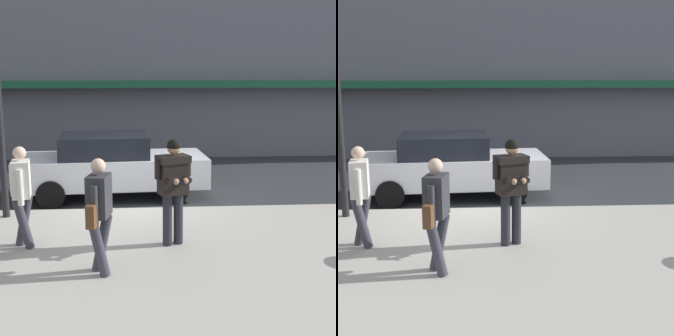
% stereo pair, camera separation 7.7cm
% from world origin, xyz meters
% --- Properties ---
extents(ground_plane, '(80.00, 80.00, 0.00)m').
position_xyz_m(ground_plane, '(0.00, 0.00, 0.00)').
color(ground_plane, '#2B2D30').
extents(sidewalk, '(32.00, 5.30, 0.14)m').
position_xyz_m(sidewalk, '(1.00, -2.85, 0.07)').
color(sidewalk, '#A8A399').
rests_on(sidewalk, ground).
extents(curb_paint_line, '(28.00, 0.12, 0.01)m').
position_xyz_m(curb_paint_line, '(1.00, 0.05, 0.00)').
color(curb_paint_line, silver).
rests_on(curb_paint_line, ground).
extents(parked_sedan_mid, '(4.61, 2.14, 1.54)m').
position_xyz_m(parked_sedan_mid, '(-0.53, 1.30, 0.79)').
color(parked_sedan_mid, silver).
rests_on(parked_sedan_mid, ground).
extents(man_texting_on_phone, '(0.62, 0.65, 1.81)m').
position_xyz_m(man_texting_on_phone, '(0.70, -2.42, 1.25)').
color(man_texting_on_phone, '#23232B').
rests_on(man_texting_on_phone, sidewalk).
extents(pedestrian_in_light_coat, '(0.37, 0.59, 1.70)m').
position_xyz_m(pedestrian_in_light_coat, '(-1.78, -2.35, 1.11)').
color(pedestrian_in_light_coat, '#33333D').
rests_on(pedestrian_in_light_coat, sidewalk).
extents(pedestrian_with_bag, '(0.38, 0.72, 1.70)m').
position_xyz_m(pedestrian_with_bag, '(-0.44, -3.52, 1.11)').
color(pedestrian_with_bag, '#33333D').
rests_on(pedestrian_with_bag, sidewalk).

